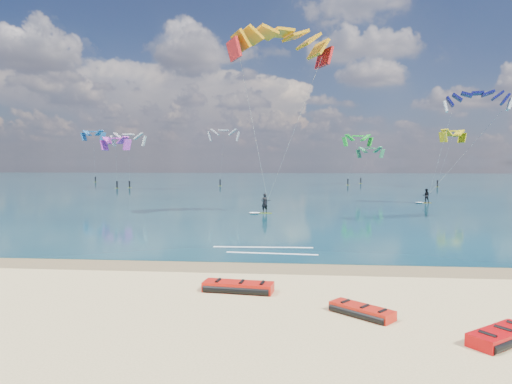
% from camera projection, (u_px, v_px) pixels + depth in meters
% --- Properties ---
extents(ground, '(320.00, 320.00, 0.00)m').
position_uv_depth(ground, '(265.00, 202.00, 58.70)').
color(ground, tan).
rests_on(ground, ground).
extents(wet_sand_strip, '(320.00, 2.40, 0.01)m').
position_uv_depth(wet_sand_strip, '(210.00, 267.00, 21.93)').
color(wet_sand_strip, brown).
rests_on(wet_sand_strip, ground).
extents(sea, '(320.00, 200.00, 0.04)m').
position_uv_depth(sea, '(282.00, 181.00, 122.31)').
color(sea, '#0A2C3B').
rests_on(sea, ground).
extents(packed_kite_left, '(3.07, 1.57, 0.44)m').
position_uv_depth(packed_kite_left, '(238.00, 292.00, 17.71)').
color(packed_kite_left, red).
rests_on(packed_kite_left, ground).
extents(packed_kite_mid, '(2.44, 2.29, 0.37)m').
position_uv_depth(packed_kite_mid, '(362.00, 316.00, 14.92)').
color(packed_kite_mid, red).
rests_on(packed_kite_mid, ground).
extents(packed_kite_right, '(2.61, 2.40, 0.42)m').
position_uv_depth(packed_kite_right, '(501.00, 342.00, 12.69)').
color(packed_kite_right, '#BC080A').
rests_on(packed_kite_right, ground).
extents(kitesurfer_main, '(9.58, 8.74, 17.81)m').
position_uv_depth(kitesurfer_main, '(273.00, 115.00, 41.27)').
color(kitesurfer_main, '#98C517').
rests_on(kitesurfer_main, sea).
extents(kitesurfer_far, '(10.19, 6.76, 14.17)m').
position_uv_depth(kitesurfer_far, '(452.00, 142.00, 53.33)').
color(kitesurfer_far, '#B5941B').
rests_on(kitesurfer_far, sea).
extents(shoreline_foam, '(6.09, 2.33, 0.01)m').
position_uv_depth(shoreline_foam, '(267.00, 250.00, 25.95)').
color(shoreline_foam, white).
rests_on(shoreline_foam, ground).
extents(distant_kites, '(86.93, 30.83, 12.77)m').
position_uv_depth(distant_kites, '(243.00, 161.00, 96.08)').
color(distant_kites, beige).
rests_on(distant_kites, ground).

